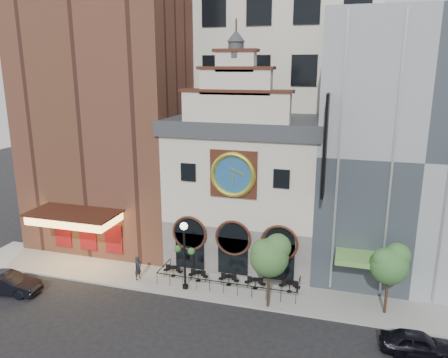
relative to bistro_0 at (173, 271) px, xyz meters
The scene contains 18 objects.
ground 5.39m from the bistro_0, 30.57° to the right, with size 120.00×120.00×0.00m, color black.
sidewalk 4.64m from the bistro_0, ahead, with size 44.00×5.00×0.15m, color gray.
clock_building 9.17m from the bistro_0, 47.92° to the left, with size 12.60×8.78×18.65m.
theater_building 16.33m from the bistro_0, 139.23° to the left, with size 14.00×15.60×25.00m.
retail_building 21.29m from the bistro_0, 22.43° to the left, with size 14.00×14.40×20.00m.
office_tower 26.37m from the bistro_0, 75.07° to the left, with size 20.00×16.00×40.00m, color beige.
cafe_railing 4.61m from the bistro_0, ahead, with size 10.60×2.60×0.90m, color black, non-canonical shape.
bistro_0 is the anchor object (origin of this frame).
bistro_1 2.21m from the bistro_0, ahead, with size 1.58×0.68×0.90m.
bistro_2 4.65m from the bistro_0, ahead, with size 1.58×0.68×0.90m.
bistro_3 6.69m from the bistro_0, ahead, with size 1.58×0.68×0.90m.
bistro_4 9.23m from the bistro_0, ahead, with size 1.58×0.68×0.90m.
car_right 18.06m from the bistro_0, 15.50° to the right, with size 1.69×4.19×1.43m, color black.
car_left 12.17m from the bistro_0, 152.12° to the right, with size 1.65×4.74×1.56m, color black.
pedestrian 2.76m from the bistro_0, 152.68° to the right, with size 0.70×0.46×1.92m, color black.
lamppost 3.61m from the bistro_0, 43.94° to the right, with size 1.67×0.69×5.26m.
tree_left 9.11m from the bistro_0, 15.71° to the right, with size 2.74×2.64×5.28m.
tree_right 16.21m from the bistro_0, ahead, with size 2.57×2.48×4.96m.
Camera 1 is at (8.20, -26.55, 16.34)m, focal length 35.00 mm.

